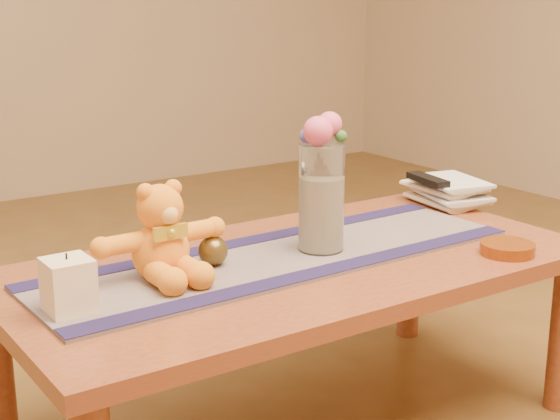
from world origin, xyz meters
TOP-DOWN VIEW (x-y plane):
  - coffee_table_top at (0.00, 0.00)m, footprint 1.40×0.70m
  - table_leg_br at (0.64, 0.29)m, footprint 0.07×0.07m
  - persian_runner at (-0.03, 0.03)m, footprint 1.21×0.38m
  - runner_border_near at (-0.03, -0.12)m, footprint 1.20×0.09m
  - runner_border_far at (-0.04, 0.17)m, footprint 1.20×0.09m
  - teddy_bear at (-0.33, 0.06)m, footprint 0.30×0.25m
  - pillar_candle at (-0.57, -0.03)m, footprint 0.09×0.09m
  - candle_wick at (-0.57, -0.03)m, footprint 0.00×0.00m
  - glass_vase at (0.08, 0.01)m, footprint 0.11×0.11m
  - potpourri_fill at (0.08, 0.01)m, footprint 0.09×0.09m
  - rose_left at (0.06, 0.00)m, footprint 0.07×0.07m
  - rose_right at (0.10, 0.02)m, footprint 0.06×0.06m
  - blue_flower_back at (0.09, 0.05)m, footprint 0.04×0.04m
  - blue_flower_side at (0.05, 0.03)m, footprint 0.04×0.04m
  - leaf_sprig at (0.12, -0.01)m, footprint 0.03×0.03m
  - bronze_ball at (-0.20, 0.06)m, footprint 0.07×0.07m
  - book_bottom at (0.60, 0.19)m, footprint 0.19×0.24m
  - book_lower at (0.60, 0.19)m, footprint 0.22×0.26m
  - book_upper at (0.59, 0.20)m, footprint 0.18×0.23m
  - book_top at (0.60, 0.19)m, footprint 0.21×0.25m
  - tv_remote at (0.59, 0.18)m, footprint 0.07×0.17m
  - amber_dish at (0.45, -0.25)m, footprint 0.16×0.16m

SIDE VIEW (x-z plane):
  - table_leg_br at x=0.64m, z-range 0.00..0.41m
  - coffee_table_top at x=0.00m, z-range 0.41..0.45m
  - persian_runner at x=-0.03m, z-range 0.45..0.46m
  - runner_border_near at x=-0.03m, z-range 0.46..0.46m
  - runner_border_far at x=-0.04m, z-range 0.46..0.46m
  - book_bottom at x=0.60m, z-range 0.45..0.47m
  - amber_dish at x=0.45m, z-range 0.45..0.48m
  - book_lower at x=0.60m, z-range 0.47..0.49m
  - bronze_ball at x=-0.20m, z-range 0.46..0.53m
  - book_upper at x=0.59m, z-range 0.49..0.51m
  - pillar_candle at x=-0.57m, z-range 0.46..0.57m
  - book_top at x=0.60m, z-range 0.51..0.53m
  - tv_remote at x=0.59m, z-range 0.53..0.54m
  - potpourri_fill at x=0.08m, z-range 0.46..0.64m
  - teddy_bear at x=-0.33m, z-range 0.46..0.66m
  - candle_wick at x=-0.57m, z-range 0.57..0.58m
  - glass_vase at x=0.08m, z-range 0.46..0.72m
  - leaf_sprig at x=0.12m, z-range 0.72..0.75m
  - blue_flower_side at x=0.05m, z-range 0.72..0.76m
  - blue_flower_back at x=0.09m, z-range 0.72..0.77m
  - rose_left at x=0.06m, z-range 0.72..0.79m
  - rose_right at x=0.10m, z-range 0.73..0.79m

